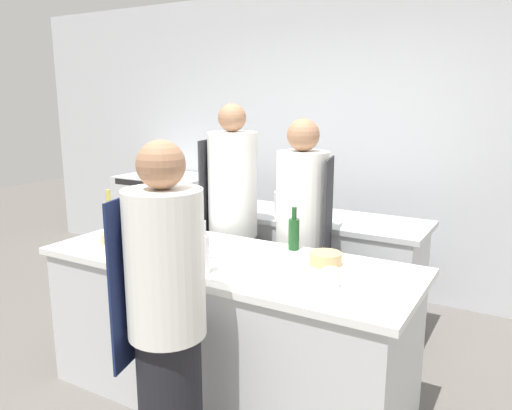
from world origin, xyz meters
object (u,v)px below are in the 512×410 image
(bottle_cooking_oil, at_px, (198,243))
(bowl_prep_small, at_px, (175,247))
(bowl_ceramic_blue, at_px, (325,259))
(chef_at_stove, at_px, (302,240))
(bottle_wine, at_px, (110,217))
(cup, at_px, (331,278))
(chef_at_pass_far, at_px, (233,225))
(chef_at_prep_near, at_px, (167,320))
(bowl_mixing_large, at_px, (121,237))
(bottle_vinegar, at_px, (294,233))
(stockpot, at_px, (292,203))
(oven_range, at_px, (170,222))
(bottle_sauce, at_px, (204,253))
(bottle_water, at_px, (150,252))
(bottle_olive_oil, at_px, (117,245))

(bottle_cooking_oil, xyz_separation_m, bowl_prep_small, (-0.24, 0.08, -0.08))
(bowl_ceramic_blue, bearing_deg, chef_at_stove, 126.01)
(bottle_wine, xyz_separation_m, cup, (1.68, -0.16, -0.08))
(bowl_prep_small, bearing_deg, chef_at_pass_far, 93.95)
(chef_at_prep_near, bearing_deg, bottle_cooking_oil, 7.81)
(bowl_mixing_large, bearing_deg, chef_at_prep_near, -34.99)
(chef_at_prep_near, height_order, bowl_prep_small, chef_at_prep_near)
(bottle_vinegar, distance_m, bottle_wine, 1.28)
(bowl_prep_small, bearing_deg, stockpot, 82.58)
(bottle_wine, bearing_deg, bowl_prep_small, -7.73)
(oven_range, height_order, bowl_mixing_large, oven_range)
(chef_at_pass_far, xyz_separation_m, bowl_mixing_large, (-0.39, -0.74, 0.04))
(bottle_cooking_oil, xyz_separation_m, stockpot, (-0.08, 1.36, -0.02))
(bottle_sauce, relative_size, bowl_prep_small, 1.76)
(bottle_sauce, distance_m, bowl_prep_small, 0.45)
(chef_at_stove, xyz_separation_m, stockpot, (-0.32, 0.49, 0.14))
(chef_at_pass_far, height_order, bowl_ceramic_blue, chef_at_pass_far)
(cup, bearing_deg, bottle_water, -167.87)
(chef_at_stove, height_order, bottle_vinegar, chef_at_stove)
(chef_at_prep_near, relative_size, bowl_ceramic_blue, 9.08)
(stockpot, bearing_deg, bottle_water, -93.76)
(bottle_olive_oil, bearing_deg, bottle_water, -4.55)
(bottle_water, bearing_deg, bottle_sauce, 11.23)
(chef_at_prep_near, xyz_separation_m, stockpot, (-0.31, 1.93, 0.16))
(chef_at_stove, distance_m, chef_at_pass_far, 0.54)
(chef_at_prep_near, distance_m, bowl_prep_small, 0.82)
(chef_at_prep_near, height_order, stockpot, chef_at_prep_near)
(oven_range, distance_m, chef_at_stove, 2.27)
(chef_at_stove, distance_m, bottle_water, 1.16)
(stockpot, bearing_deg, chef_at_pass_far, -111.67)
(chef_at_stove, bearing_deg, bowl_ceramic_blue, 22.53)
(bottle_sauce, bearing_deg, bottle_cooking_oil, 134.84)
(stockpot, bearing_deg, bottle_cooking_oil, -86.74)
(bottle_water, relative_size, stockpot, 0.74)
(bottle_wine, bearing_deg, bottle_vinegar, 13.98)
(bottle_vinegar, relative_size, bottle_cooking_oil, 0.94)
(bowl_mixing_large, bearing_deg, chef_at_pass_far, 61.83)
(bowl_prep_small, bearing_deg, bottle_sauce, -30.33)
(bottle_wine, bearing_deg, chef_at_prep_near, -33.56)
(chef_at_pass_far, bearing_deg, bottle_sauce, -165.86)
(bowl_prep_small, xyz_separation_m, stockpot, (0.17, 1.27, 0.06))
(bottle_sauce, bearing_deg, oven_range, 133.81)
(chef_at_prep_near, height_order, bottle_wine, chef_at_prep_near)
(bottle_vinegar, bearing_deg, chef_at_prep_near, -97.21)
(chef_at_prep_near, xyz_separation_m, bowl_ceramic_blue, (0.41, 0.88, 0.11))
(oven_range, xyz_separation_m, bottle_vinegar, (2.14, -1.37, 0.50))
(bottle_cooking_oil, bearing_deg, bowl_mixing_large, 173.59)
(bottle_wine, relative_size, stockpot, 1.09)
(chef_at_stove, height_order, chef_at_pass_far, chef_at_pass_far)
(bottle_cooking_oil, distance_m, stockpot, 1.36)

